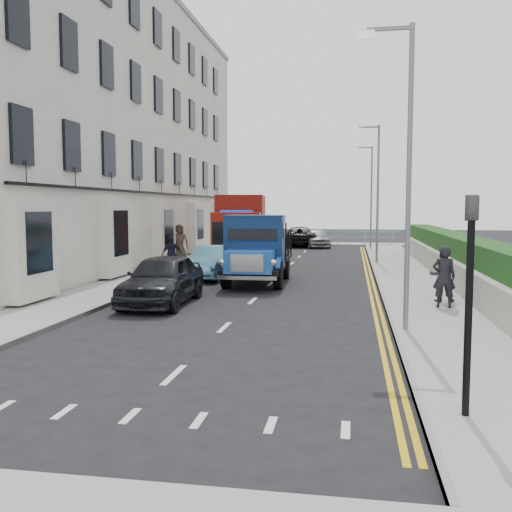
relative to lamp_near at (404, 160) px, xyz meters
name	(u,v)px	position (x,y,z in m)	size (l,w,h in m)	color
ground	(240,313)	(-4.18, 2.00, -4.00)	(120.00, 120.00, 0.00)	black
pavement_west	(165,271)	(-9.38, 11.00, -3.94)	(2.40, 38.00, 0.12)	gray
pavement_east	(406,276)	(1.12, 11.00, -3.94)	(2.60, 38.00, 0.12)	gray
promenade	(312,244)	(-4.18, 31.00, -3.94)	(30.00, 2.50, 0.12)	gray
sea_plane	(329,229)	(-4.18, 62.00, -4.00)	(120.00, 120.00, 0.00)	slate
terrace_west	(110,125)	(-13.65, 15.00, 3.17)	(6.31, 30.20, 14.25)	silver
garden_east	(454,256)	(3.03, 11.00, -3.10)	(1.45, 28.00, 1.75)	#B2AD9E
seafront_railing	(312,238)	(-4.18, 30.20, -3.42)	(13.00, 0.08, 1.11)	#59B2A5
lamp_near	(404,160)	(0.00, 0.00, 0.00)	(1.23, 0.18, 7.00)	slate
lamp_mid	(376,186)	(0.00, 16.00, 0.00)	(1.23, 0.18, 7.00)	slate
lamp_far	(370,191)	(0.00, 26.00, 0.00)	(1.23, 0.18, 7.00)	slate
traffic_signal	(470,272)	(0.42, -5.50, -1.92)	(0.16, 0.20, 3.10)	black
bedford_lorry	(256,254)	(-4.67, 7.47, -2.81)	(2.34, 5.56, 2.59)	black
red_lorry	(241,228)	(-6.75, 15.25, -2.12)	(3.04, 6.93, 3.52)	black
parked_car_front	(162,279)	(-6.78, 3.00, -3.24)	(1.79, 4.45, 1.52)	black
parked_car_mid	(213,262)	(-6.78, 9.37, -3.33)	(1.40, 4.03, 1.33)	#62B0D3
parked_car_rear	(237,251)	(-7.02, 15.67, -3.35)	(1.82, 4.48, 1.30)	#B4B4B9
seafront_car_left	(300,236)	(-4.99, 29.00, -3.27)	(2.41, 5.23, 1.45)	black
seafront_car_right	(316,238)	(-3.68, 28.04, -3.31)	(1.62, 4.03, 1.37)	#9C9CA0
pedestrian_east_near	(444,277)	(1.43, 3.08, -3.01)	(0.63, 0.42, 1.74)	black
pedestrian_east_far	(442,276)	(1.54, 4.13, -3.10)	(0.76, 0.59, 1.56)	#2B2832
pedestrian_west_near	(172,254)	(-8.71, 9.88, -3.08)	(0.94, 0.39, 1.60)	black
pedestrian_west_far	(180,242)	(-10.18, 15.75, -2.92)	(0.93, 0.61, 1.91)	#443B31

